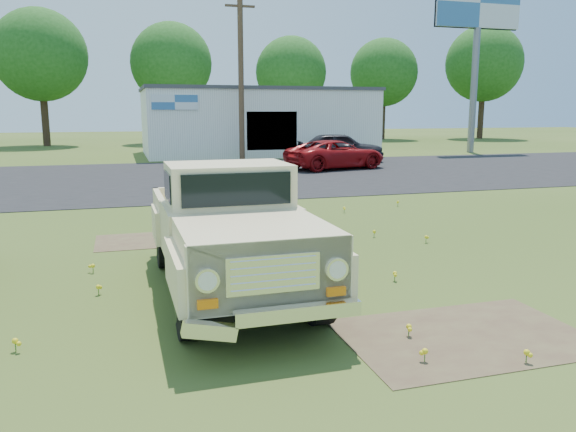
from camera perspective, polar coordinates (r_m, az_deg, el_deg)
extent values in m
plane|color=#364A17|center=(9.42, -0.59, -6.35)|extent=(140.00, 140.00, 0.00)
cube|color=black|center=(23.95, -10.56, 3.88)|extent=(90.00, 14.00, 0.02)
cube|color=#4F3B2A|center=(7.45, 17.54, -11.59)|extent=(3.00, 2.00, 0.01)
cube|color=#4F3B2A|center=(12.48, -13.98, -2.42)|extent=(2.20, 1.60, 0.01)
cube|color=silver|center=(36.66, -3.26, 9.47)|extent=(14.00, 8.00, 4.00)
cube|color=#3F3F44|center=(36.68, -3.30, 12.68)|extent=(14.20, 8.20, 0.20)
cube|color=black|center=(32.84, -1.64, 8.65)|extent=(3.00, 0.10, 2.20)
cube|color=silver|center=(31.75, -11.43, 11.27)|extent=(2.50, 0.08, 0.80)
cylinder|color=slate|center=(39.67, 18.34, 11.94)|extent=(0.44, 0.44, 8.00)
cube|color=silver|center=(40.22, 18.83, 19.78)|extent=(6.00, 0.30, 3.00)
cube|color=black|center=(40.36, 18.67, 19.76)|extent=(6.10, 0.10, 3.10)
cylinder|color=#4A3122|center=(31.38, -4.79, 13.82)|extent=(0.30, 0.30, 9.00)
cube|color=#4A3122|center=(31.81, -4.90, 20.49)|extent=(1.60, 0.12, 0.12)
cylinder|color=#352418|center=(48.48, -23.43, 8.89)|extent=(0.56, 0.56, 3.96)
sphere|color=#1B4D16|center=(48.66, -23.88, 14.74)|extent=(7.04, 7.04, 7.04)
cylinder|color=#352418|center=(49.37, -11.55, 9.46)|extent=(0.56, 0.56, 3.78)
sphere|color=#1B4D16|center=(49.51, -11.76, 14.95)|extent=(6.72, 6.72, 6.72)
cylinder|color=#352418|center=(49.82, 0.31, 9.47)|extent=(0.56, 0.56, 3.42)
sphere|color=#1B4D16|center=(49.92, 0.31, 14.40)|extent=(6.08, 6.08, 6.08)
cylinder|color=#352418|center=(55.82, 9.55, 9.55)|extent=(0.56, 0.56, 3.60)
sphere|color=#1B4D16|center=(55.93, 9.70, 14.18)|extent=(6.40, 6.40, 6.40)
cylinder|color=#352418|center=(59.64, 18.99, 9.45)|extent=(0.56, 0.56, 4.14)
sphere|color=#1B4D16|center=(59.81, 19.30, 14.42)|extent=(7.36, 7.36, 7.36)
imported|color=maroon|center=(26.97, 4.86, 6.21)|extent=(5.28, 3.34, 1.36)
imported|color=black|center=(30.59, 5.32, 6.95)|extent=(4.91, 2.61, 1.59)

